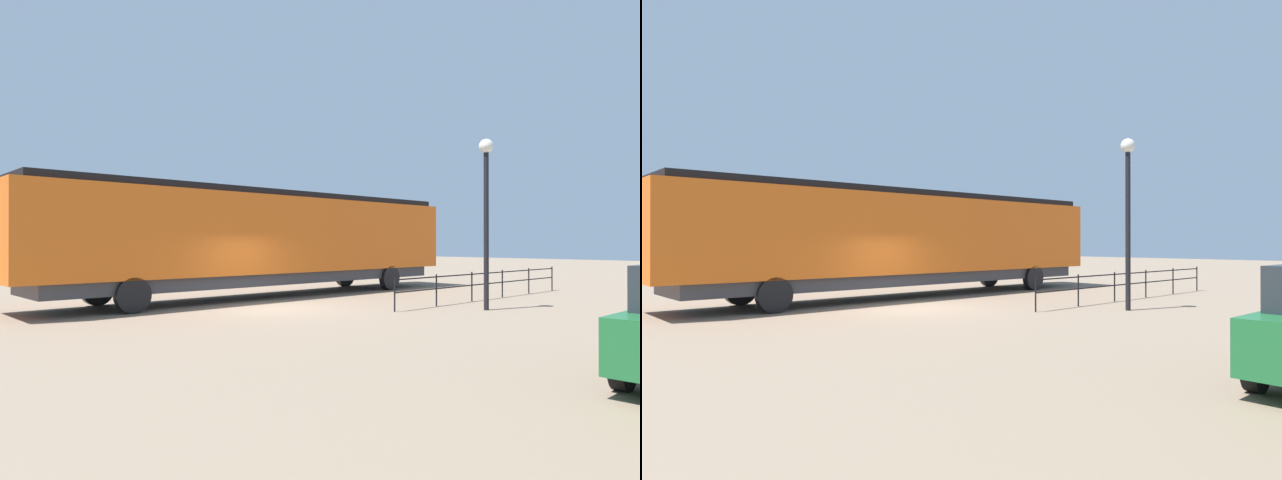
% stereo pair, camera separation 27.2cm
% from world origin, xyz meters
% --- Properties ---
extents(ground_plane, '(120.00, 120.00, 0.00)m').
position_xyz_m(ground_plane, '(0.00, 0.00, 0.00)').
color(ground_plane, '#84705B').
extents(locomotive, '(3.14, 18.92, 4.18)m').
position_xyz_m(locomotive, '(-3.49, 2.69, 2.35)').
color(locomotive, orange).
rests_on(locomotive, ground_plane).
extents(lamp_post, '(0.45, 0.45, 5.47)m').
position_xyz_m(lamp_post, '(4.82, 4.75, 3.68)').
color(lamp_post, black).
rests_on(lamp_post, ground_plane).
extents(platform_fence, '(0.05, 11.13, 1.08)m').
position_xyz_m(platform_fence, '(3.11, 7.79, 0.72)').
color(platform_fence, black).
rests_on(platform_fence, ground_plane).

